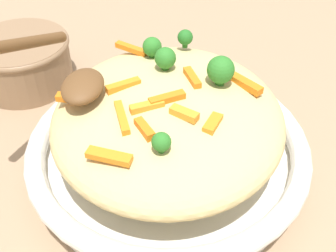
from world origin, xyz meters
TOP-DOWN VIEW (x-y plane):
  - ground_plane at (0.00, 0.00)m, footprint 2.40×2.40m
  - serving_bowl at (0.00, 0.00)m, footprint 0.30×0.30m
  - pasta_mound at (0.00, 0.00)m, footprint 0.25×0.23m
  - carrot_piece_0 at (0.01, 0.00)m, footprint 0.02×0.04m
  - carrot_piece_1 at (0.05, -0.02)m, footprint 0.03×0.02m
  - carrot_piece_2 at (-0.09, -0.05)m, footprint 0.03×0.04m
  - carrot_piece_3 at (-0.01, -0.04)m, footprint 0.03×0.03m
  - carrot_piece_4 at (0.03, 0.02)m, footprint 0.02×0.03m
  - carrot_piece_5 at (0.01, -0.09)m, footprint 0.01×0.03m
  - carrot_piece_6 at (0.04, -0.04)m, footprint 0.04×0.02m
  - carrot_piece_7 at (0.08, -0.04)m, footprint 0.02×0.04m
  - carrot_piece_8 at (0.02, -0.02)m, footprint 0.02×0.03m
  - carrot_piece_9 at (-0.03, 0.07)m, footprint 0.04×0.04m
  - carrot_piece_10 at (-0.02, 0.02)m, footprint 0.03×0.02m
  - carrot_piece_11 at (0.04, 0.04)m, footprint 0.03×0.02m
  - broccoli_floret_0 at (0.07, 0.00)m, footprint 0.02×0.02m
  - broccoli_floret_1 at (-0.04, -0.01)m, footprint 0.02×0.02m
  - broccoli_floret_2 at (-0.07, -0.02)m, footprint 0.02×0.02m
  - broccoli_floret_3 at (-0.02, 0.05)m, footprint 0.03×0.03m
  - broccoli_floret_4 at (-0.10, 0.01)m, footprint 0.02×0.02m
  - serving_spoon at (-0.00, -0.10)m, footprint 0.14×0.12m
  - companion_bowl at (-0.15, -0.21)m, footprint 0.13×0.13m

SIDE VIEW (x-z plane):
  - ground_plane at x=0.00m, z-range 0.00..0.00m
  - serving_bowl at x=0.00m, z-range 0.00..0.05m
  - companion_bowl at x=-0.15m, z-range 0.00..0.07m
  - pasta_mound at x=0.00m, z-range 0.04..0.11m
  - carrot_piece_7 at x=0.08m, z-range 0.10..0.10m
  - carrot_piece_2 at x=-0.09m, z-range 0.10..0.10m
  - carrot_piece_5 at x=0.01m, z-range 0.10..0.10m
  - carrot_piece_9 at x=-0.03m, z-range 0.10..0.11m
  - carrot_piece_11 at x=0.04m, z-range 0.10..0.11m
  - carrot_piece_6 at x=0.04m, z-range 0.10..0.11m
  - carrot_piece_1 at x=0.05m, z-range 0.10..0.11m
  - carrot_piece_3 at x=-0.01m, z-range 0.10..0.11m
  - carrot_piece_10 at x=-0.02m, z-range 0.10..0.11m
  - carrot_piece_8 at x=0.02m, z-range 0.10..0.11m
  - carrot_piece_4 at x=0.03m, z-range 0.10..0.11m
  - carrot_piece_0 at x=0.01m, z-range 0.11..0.11m
  - broccoli_floret_4 at x=-0.10m, z-range 0.10..0.12m
  - broccoli_floret_0 at x=0.07m, z-range 0.10..0.12m
  - broccoli_floret_2 at x=-0.07m, z-range 0.10..0.12m
  - broccoli_floret_1 at x=-0.04m, z-range 0.10..0.13m
  - broccoli_floret_3 at x=-0.02m, z-range 0.10..0.13m
  - serving_spoon at x=0.00m, z-range 0.09..0.16m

